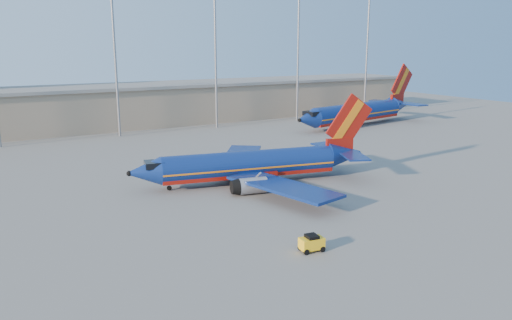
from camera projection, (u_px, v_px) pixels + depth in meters
name	position (u px, v px, depth m)	size (l,w,h in m)	color
ground	(275.00, 195.00, 56.59)	(220.00, 220.00, 0.00)	slate
terminal_building	(172.00, 102.00, 109.33)	(122.00, 16.00, 8.50)	gray
light_mast_row	(167.00, 40.00, 93.79)	(101.60, 1.60, 28.65)	gray
aircraft_main	(255.00, 165.00, 61.26)	(31.06, 29.59, 10.62)	navy
aircraft_second	(359.00, 112.00, 104.56)	(36.64, 14.87, 12.49)	navy
baggage_tug	(312.00, 243.00, 41.10)	(2.13, 1.45, 1.43)	yellow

